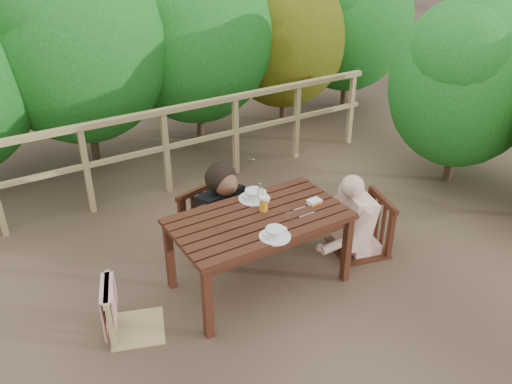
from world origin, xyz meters
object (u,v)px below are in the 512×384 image
chair_left (132,286)px  tumbler (289,217)px  chair_far (210,199)px  soup_far (254,195)px  butter_tub (314,202)px  beer_glass (264,205)px  bottle (260,195)px  diner_right (366,188)px  chair_right (362,204)px  woman (208,179)px  soup_near (275,233)px  table (259,251)px  bread_roll (275,228)px

chair_left → tumbler: bearing=-78.3°
chair_far → soup_far: bearing=-84.1°
butter_tub → chair_left: bearing=174.2°
soup_far → butter_tub: 0.53m
chair_far → beer_glass: chair_far is taller
bottle → tumbler: size_ratio=2.91×
diner_right → chair_left: bearing=102.9°
chair_right → diner_right: (0.03, 0.00, 0.16)m
butter_tub → bottle: bearing=147.8°
butter_tub → woman: bearing=120.0°
soup_far → butter_tub: bearing=-41.6°
beer_glass → chair_far: bearing=101.1°
chair_left → chair_right: chair_right is taller
chair_far → tumbler: chair_far is taller
woman → soup_near: woman is taller
table → chair_left: (-1.13, 0.00, 0.09)m
bread_roll → diner_right: bearing=9.7°
chair_left → woman: (1.07, 0.81, 0.27)m
soup_far → tumbler: bearing=-82.2°
woman → soup_far: bearing=95.2°
beer_glass → butter_tub: bearing=-16.7°
chair_right → woman: size_ratio=0.72×
chair_left → soup_far: size_ratio=3.08×
diner_right → butter_tub: bearing=105.7°
bread_roll → tumbler: size_ratio=1.47×
soup_near → beer_glass: beer_glass is taller
bread_roll → bottle: bearing=74.8°
bottle → butter_tub: size_ratio=1.87×
soup_near → soup_far: (0.17, 0.59, 0.00)m
soup_far → bottle: size_ratio=1.26×
diner_right → bottle: bearing=92.6°
soup_near → woman: bearing=90.7°
table → diner_right: 1.18m
table → soup_near: soup_near is taller
table → chair_right: size_ratio=1.45×
chair_right → soup_near: chair_right is taller
diner_right → tumbler: 0.95m
woman → soup_far: woman is taller
chair_right → butter_tub: bearing=-74.3°
bottle → soup_near: bearing=-108.1°
table → bottle: (0.11, 0.16, 0.45)m
table → chair_right: (1.10, -0.05, 0.17)m
soup_far → chair_left: bearing=-167.4°
woman → tumbler: bearing=90.1°
soup_near → beer_glass: 0.40m
bottle → table: bearing=-124.1°
table → chair_left: bearing=179.9°
bottle → butter_tub: bottle is taller
diner_right → bottle: (-1.02, 0.21, 0.12)m
woman → soup_far: (0.18, -0.53, 0.02)m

